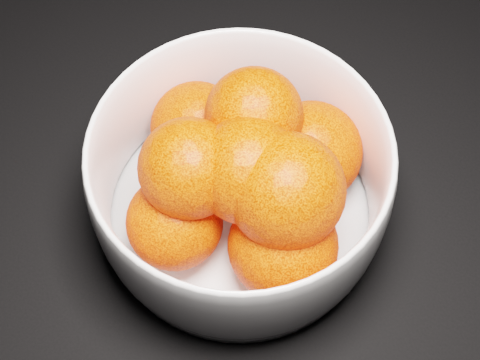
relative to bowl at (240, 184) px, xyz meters
The scene contains 2 objects.
bowl is the anchor object (origin of this frame).
orange_pile 0.02m from the bowl, ahead, with size 0.19×0.18×0.13m.
Camera 1 is at (0.01, 0.03, 0.50)m, focal length 50.00 mm.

